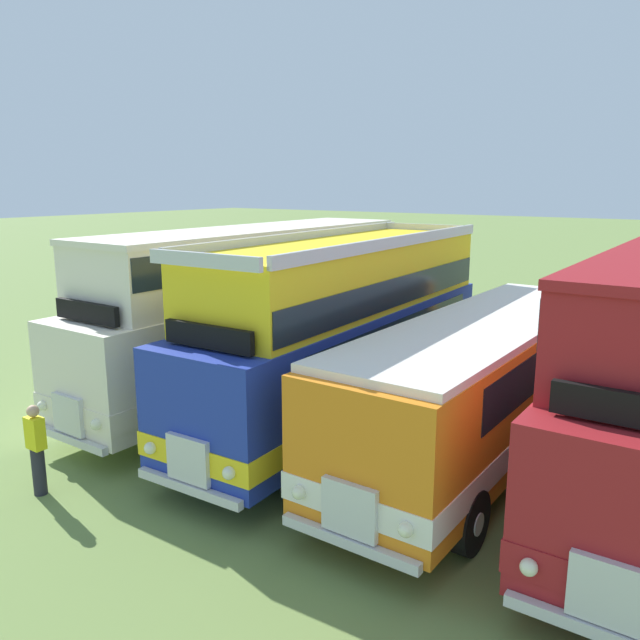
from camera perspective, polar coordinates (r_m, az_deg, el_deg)
ground_plane at (r=14.16m, az=14.64°, el=-11.60°), size 200.00×200.00×0.00m
bus_first_in_row at (r=17.02m, az=-5.95°, el=1.49°), size 2.67×11.32×4.49m
bus_second_in_row at (r=14.60m, az=2.41°, el=-0.72°), size 2.97×10.38×4.52m
bus_third_in_row at (r=13.33m, az=14.65°, el=-5.08°), size 2.65×10.14×2.99m
marshal_person at (r=12.83m, az=-24.22°, el=-10.58°), size 0.36×0.24×1.73m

